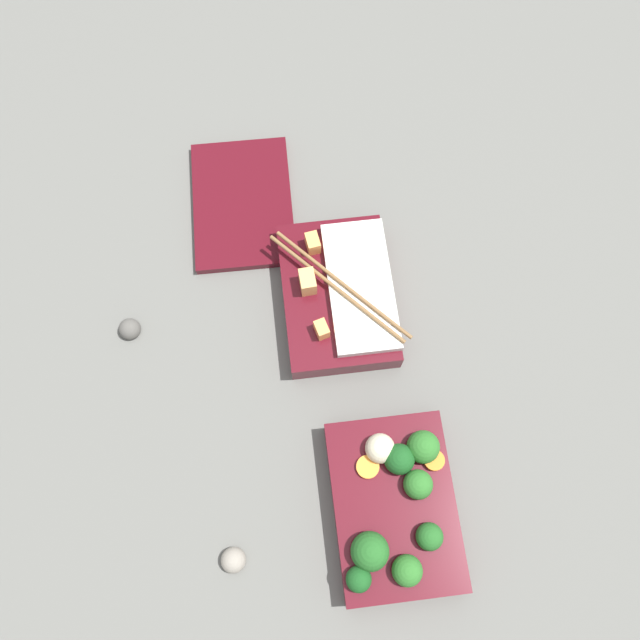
# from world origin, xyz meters

# --- Properties ---
(ground_plane) EXTENTS (3.00, 3.00, 0.00)m
(ground_plane) POSITION_xyz_m (0.00, 0.00, 0.00)
(ground_plane) COLOR slate
(bento_tray_vegetable) EXTENTS (0.21, 0.14, 0.07)m
(bento_tray_vegetable) POSITION_xyz_m (-0.12, -0.03, 0.03)
(bento_tray_vegetable) COLOR #510F19
(bento_tray_vegetable) RESTS_ON ground_plane
(bento_tray_rice) EXTENTS (0.21, 0.16, 0.06)m
(bento_tray_rice) POSITION_xyz_m (0.15, 0.00, 0.02)
(bento_tray_rice) COLOR #510F19
(bento_tray_rice) RESTS_ON ground_plane
(bento_lid) EXTENTS (0.20, 0.14, 0.01)m
(bento_lid) POSITION_xyz_m (0.31, 0.12, 0.01)
(bento_lid) COLOR #510F19
(bento_lid) RESTS_ON ground_plane
(pebble_0) EXTENTS (0.03, 0.03, 0.03)m
(pebble_0) POSITION_xyz_m (0.14, 0.28, 0.01)
(pebble_0) COLOR #595651
(pebble_0) RESTS_ON ground_plane
(pebble_1) EXTENTS (0.03, 0.03, 0.03)m
(pebble_1) POSITION_xyz_m (-0.16, 0.17, 0.01)
(pebble_1) COLOR gray
(pebble_1) RESTS_ON ground_plane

